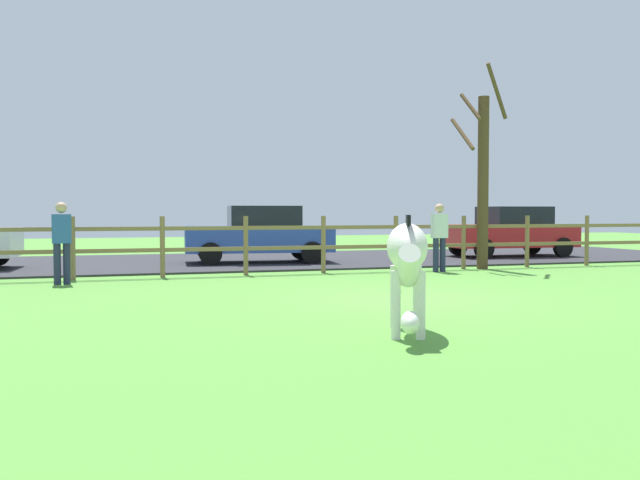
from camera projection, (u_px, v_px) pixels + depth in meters
name	position (u px, v px, depth m)	size (l,w,h in m)	color
ground_plane	(405.00, 298.00, 11.79)	(60.00, 60.00, 0.00)	#549338
parking_asphalt	(272.00, 260.00, 20.64)	(28.00, 7.40, 0.05)	#2D2D33
paddock_fence	(285.00, 241.00, 16.29)	(20.62, 0.11, 1.35)	olive
bare_tree	(482.00, 176.00, 17.69)	(1.22, 1.22, 5.09)	#513A23
zebra	(407.00, 256.00, 8.23)	(1.01, 1.83, 1.41)	white
crow_on_grass	(395.00, 285.00, 12.68)	(0.21, 0.10, 0.20)	black
parked_car_red	(511.00, 231.00, 22.05)	(4.07, 2.01, 1.56)	red
parked_car_blue	(260.00, 234.00, 19.37)	(4.16, 2.22, 1.56)	#2D4CAD
visitor_left_of_tree	(439.00, 234.00, 16.83)	(0.36, 0.23, 1.64)	#232847
visitor_right_of_tree	(62.00, 239.00, 13.96)	(0.38, 0.25, 1.64)	#232847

